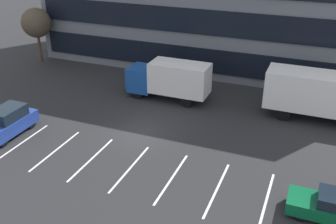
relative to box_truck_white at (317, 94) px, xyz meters
name	(u,v)px	position (x,y,z in m)	size (l,w,h in m)	color
ground_plane	(141,132)	(-11.49, -6.97, -2.10)	(120.00, 120.00, 0.00)	#262628
lot_markings	(110,163)	(-11.49, -11.39, -2.10)	(19.74, 5.40, 0.01)	silver
box_truck_white	(317,94)	(0.00, 0.00, 0.00)	(8.05, 2.66, 3.73)	white
box_truck_blue	(170,79)	(-11.75, -0.65, -0.23)	(7.18, 2.38, 3.33)	#194799
sedan_forest	(331,207)	(1.55, -11.55, -1.38)	(4.28, 1.79, 1.53)	#0C5933
suv_navy	(8,122)	(-20.13, -10.78, -1.13)	(1.89, 4.46, 2.02)	navy
bare_tree	(36,23)	(-28.49, 3.37, 2.15)	(3.10, 3.10, 5.82)	#473323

